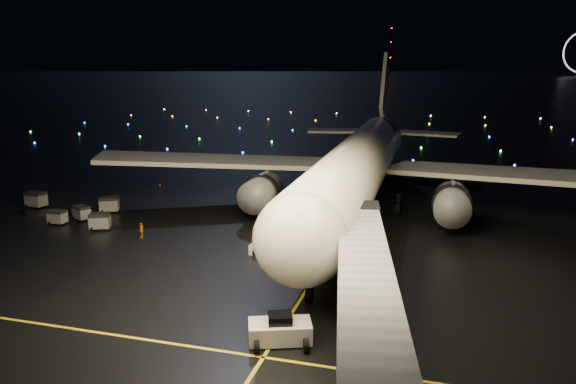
{
  "coord_description": "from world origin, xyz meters",
  "views": [
    {
      "loc": [
        21.92,
        -39.0,
        17.39
      ],
      "look_at": [
        7.21,
        12.0,
        5.0
      ],
      "focal_mm": 35.0,
      "sensor_mm": 36.0,
      "label": 1
    }
  ],
  "objects_px": {
    "baggage_cart_4": "(36,200)",
    "baggage_cart_3": "(57,217)",
    "crew_c": "(142,230)",
    "baggage_cart_1": "(82,213)",
    "airliner": "(363,131)",
    "pushback_tug": "(280,328)",
    "baggage_cart_2": "(109,205)",
    "baggage_cart_0": "(100,221)",
    "belt_loader": "(272,240)"
  },
  "relations": [
    {
      "from": "belt_loader",
      "to": "baggage_cart_0",
      "type": "height_order",
      "value": "belt_loader"
    },
    {
      "from": "baggage_cart_4",
      "to": "baggage_cart_0",
      "type": "bearing_deg",
      "value": -19.28
    },
    {
      "from": "crew_c",
      "to": "baggage_cart_4",
      "type": "relative_size",
      "value": 0.69
    },
    {
      "from": "belt_loader",
      "to": "baggage_cart_1",
      "type": "xyz_separation_m",
      "value": [
        -24.2,
        5.27,
        -0.66
      ]
    },
    {
      "from": "airliner",
      "to": "baggage_cart_2",
      "type": "distance_m",
      "value": 31.22
    },
    {
      "from": "baggage_cart_1",
      "to": "baggage_cart_2",
      "type": "bearing_deg",
      "value": 98.09
    },
    {
      "from": "belt_loader",
      "to": "baggage_cart_2",
      "type": "xyz_separation_m",
      "value": [
        -23.09,
        9.01,
        -0.56
      ]
    },
    {
      "from": "pushback_tug",
      "to": "belt_loader",
      "type": "bearing_deg",
      "value": 88.48
    },
    {
      "from": "pushback_tug",
      "to": "baggage_cart_1",
      "type": "relative_size",
      "value": 2.12
    },
    {
      "from": "belt_loader",
      "to": "baggage_cart_0",
      "type": "xyz_separation_m",
      "value": [
        -20.0,
        2.57,
        -0.59
      ]
    },
    {
      "from": "crew_c",
      "to": "baggage_cart_2",
      "type": "height_order",
      "value": "baggage_cart_2"
    },
    {
      "from": "crew_c",
      "to": "baggage_cart_0",
      "type": "relative_size",
      "value": 0.76
    },
    {
      "from": "airliner",
      "to": "baggage_cart_0",
      "type": "relative_size",
      "value": 32.21
    },
    {
      "from": "baggage_cart_1",
      "to": "baggage_cart_3",
      "type": "bearing_deg",
      "value": -99.91
    },
    {
      "from": "baggage_cart_2",
      "to": "crew_c",
      "type": "bearing_deg",
      "value": -65.72
    },
    {
      "from": "crew_c",
      "to": "baggage_cart_0",
      "type": "bearing_deg",
      "value": -116.29
    },
    {
      "from": "baggage_cart_4",
      "to": "baggage_cart_2",
      "type": "bearing_deg",
      "value": 8.31
    },
    {
      "from": "baggage_cart_3",
      "to": "baggage_cart_4",
      "type": "distance_m",
      "value": 9.05
    },
    {
      "from": "pushback_tug",
      "to": "baggage_cart_3",
      "type": "height_order",
      "value": "pushback_tug"
    },
    {
      "from": "baggage_cart_1",
      "to": "baggage_cart_4",
      "type": "distance_m",
      "value": 9.34
    },
    {
      "from": "baggage_cart_0",
      "to": "belt_loader",
      "type": "bearing_deg",
      "value": -30.28
    },
    {
      "from": "pushback_tug",
      "to": "baggage_cart_3",
      "type": "relative_size",
      "value": 2.19
    },
    {
      "from": "baggage_cart_2",
      "to": "baggage_cart_4",
      "type": "distance_m",
      "value": 9.89
    },
    {
      "from": "baggage_cart_1",
      "to": "baggage_cart_4",
      "type": "height_order",
      "value": "baggage_cart_4"
    },
    {
      "from": "airliner",
      "to": "baggage_cart_4",
      "type": "bearing_deg",
      "value": -165.29
    },
    {
      "from": "belt_loader",
      "to": "baggage_cart_4",
      "type": "bearing_deg",
      "value": 167.96
    },
    {
      "from": "crew_c",
      "to": "baggage_cart_4",
      "type": "distance_m",
      "value": 20.01
    },
    {
      "from": "crew_c",
      "to": "baggage_cart_4",
      "type": "xyz_separation_m",
      "value": [
        -18.67,
        7.2,
        0.18
      ]
    },
    {
      "from": "baggage_cart_2",
      "to": "baggage_cart_4",
      "type": "height_order",
      "value": "baggage_cart_4"
    },
    {
      "from": "pushback_tug",
      "to": "baggage_cart_4",
      "type": "height_order",
      "value": "baggage_cart_4"
    },
    {
      "from": "crew_c",
      "to": "baggage_cart_3",
      "type": "xyz_separation_m",
      "value": [
        -11.41,
        1.8,
        -0.01
      ]
    },
    {
      "from": "baggage_cart_4",
      "to": "baggage_cart_3",
      "type": "bearing_deg",
      "value": -31.34
    },
    {
      "from": "belt_loader",
      "to": "airliner",
      "type": "bearing_deg",
      "value": 77.69
    },
    {
      "from": "baggage_cart_0",
      "to": "baggage_cart_2",
      "type": "relative_size",
      "value": 0.97
    },
    {
      "from": "airliner",
      "to": "pushback_tug",
      "type": "xyz_separation_m",
      "value": [
        0.34,
        -34.99,
        -8.4
      ]
    },
    {
      "from": "belt_loader",
      "to": "baggage_cart_2",
      "type": "bearing_deg",
      "value": 161.08
    },
    {
      "from": "airliner",
      "to": "pushback_tug",
      "type": "height_order",
      "value": "airliner"
    },
    {
      "from": "pushback_tug",
      "to": "baggage_cart_0",
      "type": "height_order",
      "value": "pushback_tug"
    },
    {
      "from": "baggage_cart_1",
      "to": "baggage_cart_4",
      "type": "bearing_deg",
      "value": -175.56
    },
    {
      "from": "crew_c",
      "to": "baggage_cart_1",
      "type": "xyz_separation_m",
      "value": [
        -9.91,
        3.98,
        0.02
      ]
    },
    {
      "from": "airliner",
      "to": "baggage_cart_2",
      "type": "relative_size",
      "value": 31.11
    },
    {
      "from": "pushback_tug",
      "to": "baggage_cart_4",
      "type": "xyz_separation_m",
      "value": [
        -38.41,
        24.05,
        0.01
      ]
    },
    {
      "from": "baggage_cart_0",
      "to": "airliner",
      "type": "bearing_deg",
      "value": 10.92
    },
    {
      "from": "baggage_cart_2",
      "to": "baggage_cart_3",
      "type": "bearing_deg",
      "value": -138.21
    },
    {
      "from": "crew_c",
      "to": "baggage_cart_2",
      "type": "xyz_separation_m",
      "value": [
        -8.8,
        7.73,
        0.13
      ]
    },
    {
      "from": "airliner",
      "to": "baggage_cart_1",
      "type": "xyz_separation_m",
      "value": [
        -29.3,
        -14.16,
        -8.55
      ]
    },
    {
      "from": "baggage_cart_0",
      "to": "baggage_cart_2",
      "type": "distance_m",
      "value": 7.15
    },
    {
      "from": "baggage_cart_2",
      "to": "baggage_cart_4",
      "type": "relative_size",
      "value": 0.95
    },
    {
      "from": "pushback_tug",
      "to": "baggage_cart_1",
      "type": "height_order",
      "value": "pushback_tug"
    },
    {
      "from": "baggage_cart_3",
      "to": "crew_c",
      "type": "bearing_deg",
      "value": -8.96
    }
  ]
}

